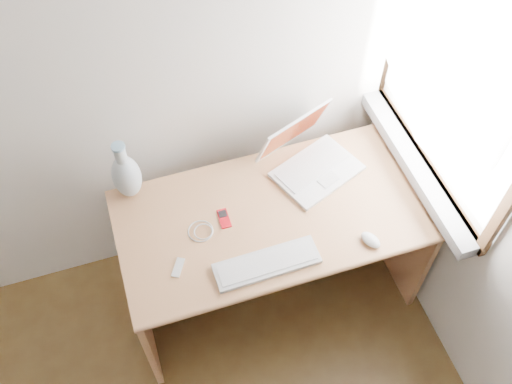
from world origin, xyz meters
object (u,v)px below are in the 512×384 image
object	(u,v)px
desk	(267,224)
vase	(126,175)
laptop	(314,156)
external_keyboard	(267,263)

from	to	relation	value
desk	vase	distance (m)	0.69
desk	laptop	xyz separation A→B (m)	(0.26, 0.12, 0.26)
laptop	desk	bearing A→B (deg)	-177.64
desk	laptop	distance (m)	0.39
desk	vase	bearing A→B (deg)	159.18
laptop	vase	size ratio (longest dim) A/B	1.39
vase	desk	bearing A→B (deg)	-20.82
external_keyboard	vase	distance (m)	0.71
vase	laptop	bearing A→B (deg)	-6.81
laptop	vase	bearing A→B (deg)	151.45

